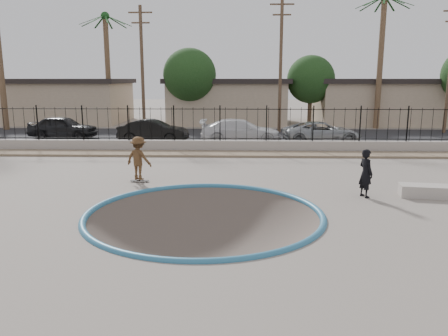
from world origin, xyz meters
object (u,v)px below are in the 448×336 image
at_px(skateboard, 140,181).
at_px(videographer, 366,173).
at_px(car_a, 63,127).
at_px(skater, 139,161).
at_px(car_c, 241,131).
at_px(concrete_ledge, 425,191).
at_px(car_d, 322,132).
at_px(car_b, 153,131).

relative_size(skateboard, videographer, 0.44).
bearing_deg(car_a, skateboard, -145.70).
relative_size(skater, car_c, 0.33).
bearing_deg(concrete_ledge, skater, 169.78).
bearing_deg(car_d, car_a, 79.06).
relative_size(skater, skateboard, 2.31).
relative_size(skater, car_b, 0.39).
distance_m(skater, concrete_ledge, 10.24).
distance_m(concrete_ledge, car_a, 22.52).
bearing_deg(videographer, skater, 54.41).
distance_m(videographer, car_a, 21.00).
height_order(car_a, car_d, car_a).
height_order(car_b, car_d, car_b).
distance_m(car_a, car_b, 6.47).
relative_size(car_a, car_d, 0.93).
height_order(concrete_ledge, car_c, car_c).
bearing_deg(car_b, car_c, -85.09).
height_order(videographer, car_b, videographer).
relative_size(skater, car_d, 0.35).
xyz_separation_m(skateboard, car_c, (3.95, 10.40, 0.71)).
xyz_separation_m(car_a, car_c, (11.66, -1.60, -0.02)).
xyz_separation_m(skater, car_a, (-7.72, 12.00, -0.05)).
height_order(videographer, concrete_ledge, videographer).
relative_size(skateboard, car_b, 0.17).
relative_size(concrete_ledge, car_b, 0.38).
height_order(skater, videographer, skater).
bearing_deg(car_d, car_b, 84.56).
height_order(car_a, car_c, car_a).
bearing_deg(skateboard, car_b, 100.70).
bearing_deg(concrete_ledge, car_b, 133.30).
bearing_deg(skater, videographer, -169.93).
xyz_separation_m(videographer, car_c, (-4.08, 12.30, -0.05)).
xyz_separation_m(skater, car_b, (-1.45, 10.40, -0.09)).
relative_size(car_b, car_d, 0.90).
bearing_deg(skateboard, videographer, -10.53).
xyz_separation_m(car_c, car_d, (4.95, 0.00, -0.07)).
xyz_separation_m(videographer, car_d, (0.86, 12.30, -0.12)).
xyz_separation_m(skateboard, car_b, (-1.45, 10.40, 0.68)).
height_order(skateboard, car_c, car_c).
bearing_deg(skateboard, car_d, 52.23).
xyz_separation_m(skateboard, car_d, (8.89, 10.40, 0.64)).
distance_m(car_c, car_d, 4.95).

